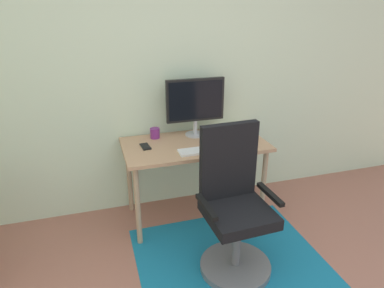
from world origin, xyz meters
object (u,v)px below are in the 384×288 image
(office_chair, at_px, (234,215))
(cell_phone, at_px, (145,146))
(desk, at_px, (195,152))
(computer_mouse, at_px, (241,143))
(coffee_cup, at_px, (155,133))
(keyboard, at_px, (205,150))
(monitor, at_px, (195,102))

(office_chair, bearing_deg, cell_phone, 121.34)
(desk, distance_m, computer_mouse, 0.40)
(coffee_cup, xyz_separation_m, cell_phone, (-0.12, -0.18, -0.04))
(cell_phone, xyz_separation_m, office_chair, (0.50, -0.74, -0.29))
(desk, height_order, office_chair, office_chair)
(keyboard, xyz_separation_m, cell_phone, (-0.45, 0.22, -0.00))
(keyboard, bearing_deg, computer_mouse, 7.62)
(desk, height_order, computer_mouse, computer_mouse)
(coffee_cup, relative_size, office_chair, 0.08)
(monitor, distance_m, cell_phone, 0.59)
(monitor, xyz_separation_m, cell_phone, (-0.48, -0.15, -0.30))
(desk, distance_m, coffee_cup, 0.39)
(keyboard, xyz_separation_m, office_chair, (0.05, -0.52, -0.29))
(coffee_cup, bearing_deg, computer_mouse, -28.46)
(keyboard, bearing_deg, cell_phone, 153.48)
(desk, relative_size, monitor, 2.34)
(monitor, bearing_deg, coffee_cup, 174.21)
(cell_phone, distance_m, office_chair, 0.94)
(monitor, distance_m, keyboard, 0.48)
(coffee_cup, bearing_deg, keyboard, -51.01)
(desk, height_order, monitor, monitor)
(keyboard, height_order, cell_phone, keyboard)
(computer_mouse, bearing_deg, keyboard, -172.38)
(monitor, bearing_deg, computer_mouse, -46.93)
(office_chair, bearing_deg, coffee_cup, 109.78)
(coffee_cup, bearing_deg, office_chair, -67.70)
(desk, xyz_separation_m, coffee_cup, (-0.30, 0.21, 0.13))
(desk, bearing_deg, coffee_cup, 144.81)
(monitor, relative_size, keyboard, 1.21)
(computer_mouse, distance_m, cell_phone, 0.80)
(office_chair, bearing_deg, monitor, 88.56)
(monitor, xyz_separation_m, keyboard, (-0.03, -0.37, -0.30))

